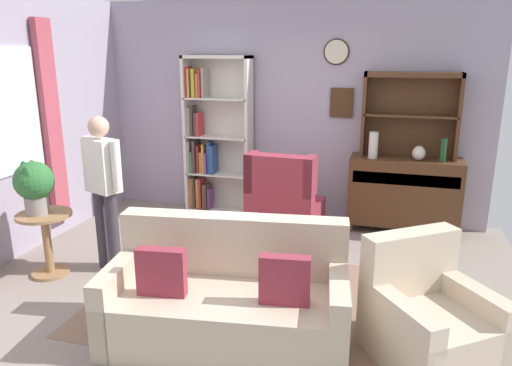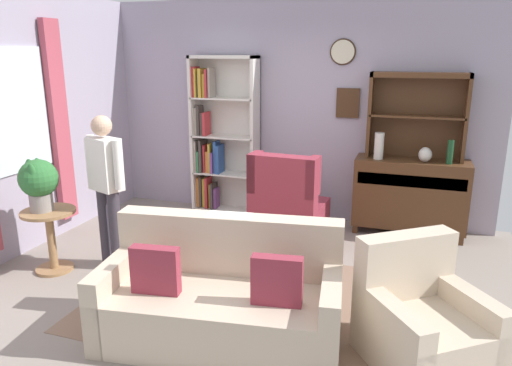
{
  "view_description": "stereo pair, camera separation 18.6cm",
  "coord_description": "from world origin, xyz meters",
  "px_view_note": "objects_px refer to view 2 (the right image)",
  "views": [
    {
      "loc": [
        1.3,
        -3.97,
        2.15
      ],
      "look_at": [
        0.1,
        0.2,
        0.95
      ],
      "focal_mm": 33.58,
      "sensor_mm": 36.0,
      "label": 1
    },
    {
      "loc": [
        1.48,
        -3.92,
        2.15
      ],
      "look_at": [
        0.1,
        0.2,
        0.95
      ],
      "focal_mm": 33.58,
      "sensor_mm": 36.0,
      "label": 2
    }
  ],
  "objects_px": {
    "wingback_chair": "(288,208)",
    "vase_tall": "(379,146)",
    "bookshelf": "(219,138)",
    "armchair_floral": "(423,325)",
    "couch_floral": "(222,299)",
    "person_reading": "(106,181)",
    "vase_round": "(425,155)",
    "bottle_wine": "(450,152)",
    "potted_plant_large": "(38,181)",
    "sideboard_hutch": "(418,104)",
    "sideboard": "(410,193)",
    "plant_stand": "(51,234)"
  },
  "relations": [
    {
      "from": "plant_stand",
      "to": "potted_plant_large",
      "type": "distance_m",
      "value": 0.55
    },
    {
      "from": "sideboard",
      "to": "person_reading",
      "type": "distance_m",
      "value": 3.47
    },
    {
      "from": "couch_floral",
      "to": "armchair_floral",
      "type": "bearing_deg",
      "value": 5.8
    },
    {
      "from": "bookshelf",
      "to": "person_reading",
      "type": "distance_m",
      "value": 2.04
    },
    {
      "from": "bottle_wine",
      "to": "wingback_chair",
      "type": "distance_m",
      "value": 1.93
    },
    {
      "from": "vase_round",
      "to": "bookshelf",
      "type": "bearing_deg",
      "value": 176.74
    },
    {
      "from": "bottle_wine",
      "to": "wingback_chair",
      "type": "height_order",
      "value": "bottle_wine"
    },
    {
      "from": "sideboard_hutch",
      "to": "bookshelf",
      "type": "bearing_deg",
      "value": -179.4
    },
    {
      "from": "couch_floral",
      "to": "vase_tall",
      "type": "bearing_deg",
      "value": 71.07
    },
    {
      "from": "bookshelf",
      "to": "bottle_wine",
      "type": "xyz_separation_m",
      "value": [
        2.89,
        -0.17,
        0.04
      ]
    },
    {
      "from": "bookshelf",
      "to": "vase_round",
      "type": "height_order",
      "value": "bookshelf"
    },
    {
      "from": "vase_round",
      "to": "wingback_chair",
      "type": "bearing_deg",
      "value": -158.76
    },
    {
      "from": "vase_tall",
      "to": "couch_floral",
      "type": "xyz_separation_m",
      "value": [
        -0.91,
        -2.66,
        -0.76
      ]
    },
    {
      "from": "potted_plant_large",
      "to": "person_reading",
      "type": "xyz_separation_m",
      "value": [
        0.55,
        0.3,
        -0.03
      ]
    },
    {
      "from": "armchair_floral",
      "to": "person_reading",
      "type": "relative_size",
      "value": 0.69
    },
    {
      "from": "bookshelf",
      "to": "armchair_floral",
      "type": "xyz_separation_m",
      "value": [
        2.66,
        -2.67,
        -0.73
      ]
    },
    {
      "from": "wingback_chair",
      "to": "potted_plant_large",
      "type": "relative_size",
      "value": 2.05
    },
    {
      "from": "potted_plant_large",
      "to": "vase_tall",
      "type": "bearing_deg",
      "value": 35.24
    },
    {
      "from": "vase_tall",
      "to": "plant_stand",
      "type": "height_order",
      "value": "vase_tall"
    },
    {
      "from": "sideboard_hutch",
      "to": "person_reading",
      "type": "relative_size",
      "value": 0.71
    },
    {
      "from": "bookshelf",
      "to": "wingback_chair",
      "type": "height_order",
      "value": "bookshelf"
    },
    {
      "from": "sideboard_hutch",
      "to": "vase_round",
      "type": "relative_size",
      "value": 6.47
    },
    {
      "from": "sideboard_hutch",
      "to": "plant_stand",
      "type": "distance_m",
      "value": 4.24
    },
    {
      "from": "armchair_floral",
      "to": "vase_tall",
      "type": "bearing_deg",
      "value": 102.43
    },
    {
      "from": "plant_stand",
      "to": "potted_plant_large",
      "type": "xyz_separation_m",
      "value": [
        -0.05,
        -0.02,
        0.54
      ]
    },
    {
      "from": "bottle_wine",
      "to": "couch_floral",
      "type": "relative_size",
      "value": 0.14
    },
    {
      "from": "sideboard_hutch",
      "to": "couch_floral",
      "type": "relative_size",
      "value": 0.58
    },
    {
      "from": "vase_tall",
      "to": "plant_stand",
      "type": "bearing_deg",
      "value": -144.48
    },
    {
      "from": "vase_round",
      "to": "armchair_floral",
      "type": "xyz_separation_m",
      "value": [
        0.03,
        -2.52,
        -0.72
      ]
    },
    {
      "from": "sideboard",
      "to": "sideboard_hutch",
      "type": "relative_size",
      "value": 1.18
    },
    {
      "from": "sideboard_hutch",
      "to": "couch_floral",
      "type": "height_order",
      "value": "sideboard_hutch"
    },
    {
      "from": "armchair_floral",
      "to": "bottle_wine",
      "type": "bearing_deg",
      "value": 84.81
    },
    {
      "from": "vase_round",
      "to": "person_reading",
      "type": "bearing_deg",
      "value": -148.3
    },
    {
      "from": "wingback_chair",
      "to": "vase_tall",
      "type": "bearing_deg",
      "value": 30.45
    },
    {
      "from": "potted_plant_large",
      "to": "couch_floral",
      "type": "bearing_deg",
      "value": -13.75
    },
    {
      "from": "sideboard_hutch",
      "to": "bottle_wine",
      "type": "height_order",
      "value": "sideboard_hutch"
    },
    {
      "from": "couch_floral",
      "to": "plant_stand",
      "type": "bearing_deg",
      "value": 165.46
    },
    {
      "from": "bookshelf",
      "to": "person_reading",
      "type": "height_order",
      "value": "bookshelf"
    },
    {
      "from": "bookshelf",
      "to": "wingback_chair",
      "type": "xyz_separation_m",
      "value": [
        1.16,
        -0.72,
        -0.63
      ]
    },
    {
      "from": "vase_round",
      "to": "couch_floral",
      "type": "relative_size",
      "value": 0.09
    },
    {
      "from": "bookshelf",
      "to": "vase_tall",
      "type": "distance_m",
      "value": 2.12
    },
    {
      "from": "bookshelf",
      "to": "couch_floral",
      "type": "distance_m",
      "value": 3.14
    },
    {
      "from": "sideboard_hutch",
      "to": "bottle_wine",
      "type": "distance_m",
      "value": 0.67
    },
    {
      "from": "plant_stand",
      "to": "person_reading",
      "type": "distance_m",
      "value": 0.77
    },
    {
      "from": "sideboard_hutch",
      "to": "person_reading",
      "type": "height_order",
      "value": "sideboard_hutch"
    },
    {
      "from": "bottle_wine",
      "to": "potted_plant_large",
      "type": "relative_size",
      "value": 0.53
    },
    {
      "from": "sideboard_hutch",
      "to": "vase_tall",
      "type": "distance_m",
      "value": 0.65
    },
    {
      "from": "bottle_wine",
      "to": "potted_plant_large",
      "type": "bearing_deg",
      "value": -150.78
    },
    {
      "from": "armchair_floral",
      "to": "bookshelf",
      "type": "bearing_deg",
      "value": 134.89
    },
    {
      "from": "vase_round",
      "to": "couch_floral",
      "type": "distance_m",
      "value": 3.11
    }
  ]
}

